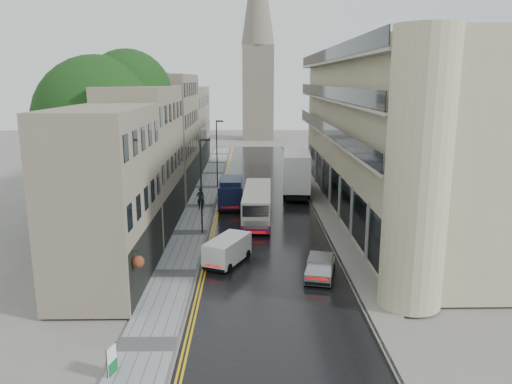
{
  "coord_description": "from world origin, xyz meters",
  "views": [
    {
      "loc": [
        -1.36,
        -17.58,
        11.59
      ],
      "look_at": [
        -0.82,
        18.0,
        3.55
      ],
      "focal_mm": 35.0,
      "sensor_mm": 36.0,
      "label": 1
    }
  ],
  "objects_px": {
    "tree_near": "(101,143)",
    "tree_far": "(141,134)",
    "silver_hatchback": "(306,273)",
    "estate_sign": "(112,360)",
    "cream_bus": "(244,213)",
    "white_van": "(207,255)",
    "white_lorry": "(285,177)",
    "lamp_post_far": "(217,154)",
    "pedestrian": "(201,198)",
    "lamp_post_near": "(201,187)",
    "navy_van": "(219,196)"
  },
  "relations": [
    {
      "from": "silver_hatchback",
      "to": "cream_bus",
      "type": "bearing_deg",
      "value": 121.44
    },
    {
      "from": "estate_sign",
      "to": "tree_far",
      "type": "bearing_deg",
      "value": 114.39
    },
    {
      "from": "tree_far",
      "to": "white_lorry",
      "type": "distance_m",
      "value": 15.16
    },
    {
      "from": "white_van",
      "to": "lamp_post_near",
      "type": "xyz_separation_m",
      "value": [
        -0.94,
        7.26,
        2.81
      ]
    },
    {
      "from": "tree_far",
      "to": "lamp_post_far",
      "type": "relative_size",
      "value": 1.73
    },
    {
      "from": "white_lorry",
      "to": "pedestrian",
      "type": "bearing_deg",
      "value": -149.86
    },
    {
      "from": "white_lorry",
      "to": "navy_van",
      "type": "height_order",
      "value": "white_lorry"
    },
    {
      "from": "white_van",
      "to": "estate_sign",
      "type": "xyz_separation_m",
      "value": [
        -2.84,
        -11.52,
        -0.2
      ]
    },
    {
      "from": "silver_hatchback",
      "to": "estate_sign",
      "type": "xyz_separation_m",
      "value": [
        -8.76,
        -9.01,
        0.02
      ]
    },
    {
      "from": "cream_bus",
      "to": "pedestrian",
      "type": "xyz_separation_m",
      "value": [
        -3.95,
        5.97,
        -0.24
      ]
    },
    {
      "from": "lamp_post_near",
      "to": "estate_sign",
      "type": "distance_m",
      "value": 19.11
    },
    {
      "from": "tree_near",
      "to": "navy_van",
      "type": "distance_m",
      "value": 11.64
    },
    {
      "from": "white_van",
      "to": "pedestrian",
      "type": "distance_m",
      "value": 14.58
    },
    {
      "from": "tree_near",
      "to": "tree_far",
      "type": "height_order",
      "value": "tree_near"
    },
    {
      "from": "cream_bus",
      "to": "silver_hatchback",
      "type": "distance_m",
      "value": 11.64
    },
    {
      "from": "white_lorry",
      "to": "lamp_post_far",
      "type": "bearing_deg",
      "value": 144.03
    },
    {
      "from": "tree_far",
      "to": "silver_hatchback",
      "type": "xyz_separation_m",
      "value": [
        14.13,
        -23.65,
        -5.55
      ]
    },
    {
      "from": "lamp_post_near",
      "to": "silver_hatchback",
      "type": "bearing_deg",
      "value": -65.78
    },
    {
      "from": "white_lorry",
      "to": "estate_sign",
      "type": "xyz_separation_m",
      "value": [
        -8.98,
        -29.77,
        -1.58
      ]
    },
    {
      "from": "pedestrian",
      "to": "lamp_post_near",
      "type": "distance_m",
      "value": 7.71
    },
    {
      "from": "navy_van",
      "to": "lamp_post_far",
      "type": "relative_size",
      "value": 0.77
    },
    {
      "from": "tree_near",
      "to": "tree_far",
      "type": "distance_m",
      "value": 13.02
    },
    {
      "from": "cream_bus",
      "to": "lamp_post_near",
      "type": "xyz_separation_m",
      "value": [
        -3.16,
        -1.25,
        2.36
      ]
    },
    {
      "from": "tree_near",
      "to": "white_van",
      "type": "height_order",
      "value": "tree_near"
    },
    {
      "from": "lamp_post_near",
      "to": "tree_near",
      "type": "bearing_deg",
      "value": 162.44
    },
    {
      "from": "cream_bus",
      "to": "lamp_post_near",
      "type": "relative_size",
      "value": 1.35
    },
    {
      "from": "white_lorry",
      "to": "tree_far",
      "type": "bearing_deg",
      "value": 173.1
    },
    {
      "from": "cream_bus",
      "to": "tree_near",
      "type": "bearing_deg",
      "value": -175.52
    },
    {
      "from": "tree_near",
      "to": "silver_hatchback",
      "type": "relative_size",
      "value": 3.96
    },
    {
      "from": "tree_near",
      "to": "lamp_post_far",
      "type": "xyz_separation_m",
      "value": [
        7.71,
        16.03,
        -3.23
      ]
    },
    {
      "from": "tree_far",
      "to": "cream_bus",
      "type": "distance_m",
      "value": 17.1
    },
    {
      "from": "tree_far",
      "to": "lamp_post_near",
      "type": "height_order",
      "value": "tree_far"
    },
    {
      "from": "tree_far",
      "to": "navy_van",
      "type": "relative_size",
      "value": 2.26
    },
    {
      "from": "cream_bus",
      "to": "navy_van",
      "type": "bearing_deg",
      "value": 115.18
    },
    {
      "from": "silver_hatchback",
      "to": "white_van",
      "type": "distance_m",
      "value": 6.44
    },
    {
      "from": "tree_near",
      "to": "lamp_post_far",
      "type": "height_order",
      "value": "tree_near"
    },
    {
      "from": "pedestrian",
      "to": "tree_near",
      "type": "bearing_deg",
      "value": 29.2
    },
    {
      "from": "pedestrian",
      "to": "estate_sign",
      "type": "bearing_deg",
      "value": 73.72
    },
    {
      "from": "cream_bus",
      "to": "estate_sign",
      "type": "bearing_deg",
      "value": -101.63
    },
    {
      "from": "silver_hatchback",
      "to": "lamp_post_far",
      "type": "distance_m",
      "value": 27.69
    },
    {
      "from": "lamp_post_near",
      "to": "lamp_post_far",
      "type": "relative_size",
      "value": 1.0
    },
    {
      "from": "tree_far",
      "to": "pedestrian",
      "type": "xyz_separation_m",
      "value": [
        6.49,
        -6.67,
        -5.13
      ]
    },
    {
      "from": "white_lorry",
      "to": "lamp_post_near",
      "type": "height_order",
      "value": "lamp_post_near"
    },
    {
      "from": "tree_far",
      "to": "lamp_post_near",
      "type": "relative_size",
      "value": 1.74
    },
    {
      "from": "lamp_post_near",
      "to": "lamp_post_far",
      "type": "distance_m",
      "value": 16.92
    },
    {
      "from": "cream_bus",
      "to": "silver_hatchback",
      "type": "bearing_deg",
      "value": -68.87
    },
    {
      "from": "estate_sign",
      "to": "lamp_post_far",
      "type": "bearing_deg",
      "value": 101.78
    },
    {
      "from": "navy_van",
      "to": "lamp_post_far",
      "type": "bearing_deg",
      "value": 93.9
    },
    {
      "from": "tree_far",
      "to": "estate_sign",
      "type": "relative_size",
      "value": 10.87
    },
    {
      "from": "cream_bus",
      "to": "white_lorry",
      "type": "height_order",
      "value": "white_lorry"
    }
  ]
}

